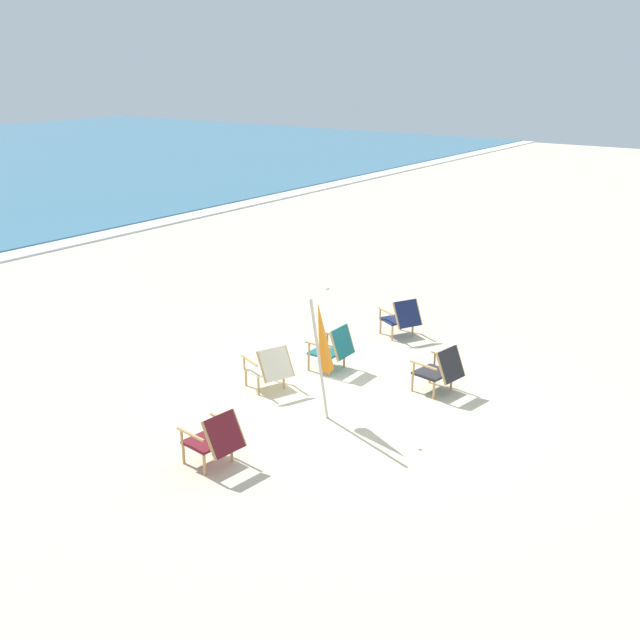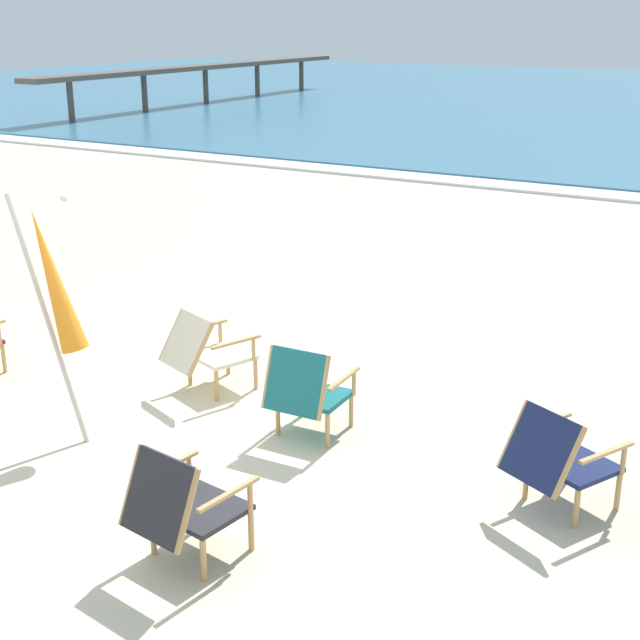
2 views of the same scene
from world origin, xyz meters
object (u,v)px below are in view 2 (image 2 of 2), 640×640
beach_chair_far_center (306,390)px  umbrella_furled_orange (53,283)px  beach_chair_back_right (559,457)px  beach_chair_mid_center (206,350)px  beach_chair_front_right (182,504)px

beach_chair_far_center → umbrella_furled_orange: 2.18m
beach_chair_back_right → beach_chair_mid_center: size_ratio=1.00×
beach_chair_back_right → umbrella_furled_orange: size_ratio=0.45×
beach_chair_front_right → beach_chair_mid_center: bearing=123.7°
beach_chair_front_right → beach_chair_far_center: bearing=97.0°
beach_chair_front_right → umbrella_furled_orange: umbrella_furled_orange is taller
beach_chair_mid_center → beach_chair_front_right: beach_chair_front_right is taller
beach_chair_far_center → beach_chair_front_right: 1.94m
beach_chair_front_right → umbrella_furled_orange: size_ratio=0.39×
beach_chair_far_center → beach_chair_front_right: size_ratio=1.02×
beach_chair_far_center → beach_chair_mid_center: bearing=164.4°
beach_chair_mid_center → beach_chair_front_right: size_ratio=1.15×
beach_chair_mid_center → umbrella_furled_orange: size_ratio=0.45×
beach_chair_mid_center → umbrella_furled_orange: 1.70m
beach_chair_far_center → umbrella_furled_orange: umbrella_furled_orange is taller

